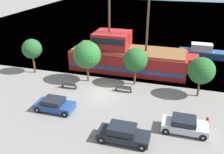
# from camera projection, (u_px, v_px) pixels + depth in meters

# --- Properties ---
(ground_plane) EXTENTS (160.00, 160.00, 0.00)m
(ground_plane) POSITION_uv_depth(u_px,v_px,m) (101.00, 93.00, 28.21)
(ground_plane) COLOR gray
(water_surface) EXTENTS (80.00, 80.00, 0.00)m
(water_surface) POSITION_uv_depth(u_px,v_px,m) (154.00, 18.00, 66.62)
(water_surface) COLOR #38667F
(water_surface) RESTS_ON ground
(pirate_ship) EXTENTS (16.72, 5.16, 11.91)m
(pirate_ship) POSITION_uv_depth(u_px,v_px,m) (127.00, 56.00, 33.76)
(pirate_ship) COLOR #A31E1E
(pirate_ship) RESTS_ON water_surface
(moored_boat_dockside) EXTENTS (7.80, 2.13, 2.15)m
(moored_boat_dockside) POSITION_uv_depth(u_px,v_px,m) (204.00, 52.00, 38.61)
(moored_boat_dockside) COLOR navy
(moored_boat_dockside) RESTS_ON water_surface
(parked_car_curb_front) EXTENTS (4.27, 1.82, 1.46)m
(parked_car_curb_front) POSITION_uv_depth(u_px,v_px,m) (123.00, 134.00, 20.33)
(parked_car_curb_front) COLOR black
(parked_car_curb_front) RESTS_ON ground_plane
(parked_car_curb_mid) EXTENTS (3.84, 1.91, 1.29)m
(parked_car_curb_mid) POSITION_uv_depth(u_px,v_px,m) (54.00, 105.00, 24.63)
(parked_car_curb_mid) COLOR navy
(parked_car_curb_mid) RESTS_ON ground_plane
(parked_car_curb_rear) EXTENTS (3.88, 1.92, 1.35)m
(parked_car_curb_rear) POSITION_uv_depth(u_px,v_px,m) (184.00, 125.00, 21.50)
(parked_car_curb_rear) COLOR #B7BCC6
(parked_car_curb_rear) RESTS_ON ground_plane
(fire_hydrant) EXTENTS (0.42, 0.25, 0.76)m
(fire_hydrant) POSITION_uv_depth(u_px,v_px,m) (207.00, 120.00, 22.57)
(fire_hydrant) COLOR red
(fire_hydrant) RESTS_ON ground_plane
(bench_promenade_east) EXTENTS (1.87, 0.45, 0.85)m
(bench_promenade_east) POSITION_uv_depth(u_px,v_px,m) (123.00, 88.00, 28.30)
(bench_promenade_east) COLOR #4C4742
(bench_promenade_east) RESTS_ON ground_plane
(bench_promenade_west) EXTENTS (1.83, 0.45, 0.85)m
(bench_promenade_west) POSITION_uv_depth(u_px,v_px,m) (69.00, 85.00, 29.07)
(bench_promenade_west) COLOR #4C4742
(bench_promenade_west) RESTS_ON ground_plane
(tree_row_east) EXTENTS (2.54, 2.54, 4.59)m
(tree_row_east) POSITION_uv_depth(u_px,v_px,m) (32.00, 49.00, 32.16)
(tree_row_east) COLOR brown
(tree_row_east) RESTS_ON ground_plane
(tree_row_mideast) EXTENTS (3.34, 3.34, 5.08)m
(tree_row_mideast) POSITION_uv_depth(u_px,v_px,m) (87.00, 55.00, 29.71)
(tree_row_mideast) COLOR brown
(tree_row_mideast) RESTS_ON ground_plane
(tree_row_midwest) EXTENTS (2.83, 2.83, 4.57)m
(tree_row_midwest) POSITION_uv_depth(u_px,v_px,m) (135.00, 60.00, 28.95)
(tree_row_midwest) COLOR brown
(tree_row_midwest) RESTS_ON ground_plane
(tree_row_west) EXTENTS (2.87, 2.87, 4.47)m
(tree_row_west) POSITION_uv_depth(u_px,v_px,m) (201.00, 71.00, 26.37)
(tree_row_west) COLOR brown
(tree_row_west) RESTS_ON ground_plane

